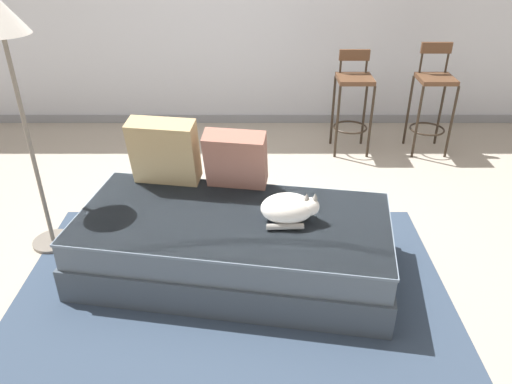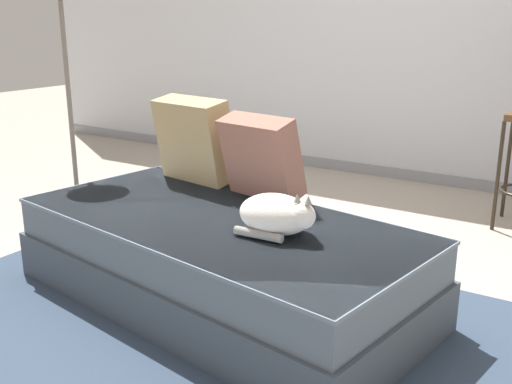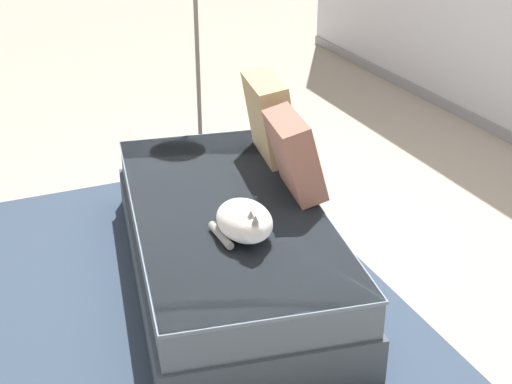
{
  "view_description": "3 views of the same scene",
  "coord_description": "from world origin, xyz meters",
  "px_view_note": "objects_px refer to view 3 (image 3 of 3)",
  "views": [
    {
      "loc": [
        0.14,
        -2.99,
        2.06
      ],
      "look_at": [
        0.15,
        -0.3,
        0.53
      ],
      "focal_mm": 35.0,
      "sensor_mm": 36.0,
      "label": 1
    },
    {
      "loc": [
        1.54,
        -2.49,
        1.3
      ],
      "look_at": [
        0.15,
        -0.3,
        0.53
      ],
      "focal_mm": 42.0,
      "sensor_mm": 36.0,
      "label": 2
    },
    {
      "loc": [
        2.94,
        -1.49,
        2.04
      ],
      "look_at": [
        0.15,
        -0.3,
        0.53
      ],
      "focal_mm": 50.0,
      "sensor_mm": 36.0,
      "label": 3
    }
  ],
  "objects_px": {
    "couch": "(226,240)",
    "throw_pillow_corner": "(270,117)",
    "cat": "(245,222)",
    "throw_pillow_middle": "(295,155)"
  },
  "relations": [
    {
      "from": "couch",
      "to": "throw_pillow_middle",
      "type": "distance_m",
      "value": 0.56
    },
    {
      "from": "throw_pillow_corner",
      "to": "cat",
      "type": "height_order",
      "value": "throw_pillow_corner"
    },
    {
      "from": "throw_pillow_corner",
      "to": "throw_pillow_middle",
      "type": "height_order",
      "value": "throw_pillow_corner"
    },
    {
      "from": "cat",
      "to": "couch",
      "type": "bearing_deg",
      "value": 173.76
    },
    {
      "from": "throw_pillow_corner",
      "to": "cat",
      "type": "relative_size",
      "value": 1.34
    },
    {
      "from": "throw_pillow_corner",
      "to": "throw_pillow_middle",
      "type": "distance_m",
      "value": 0.49
    },
    {
      "from": "throw_pillow_middle",
      "to": "cat",
      "type": "xyz_separation_m",
      "value": [
        0.33,
        -0.41,
        -0.13
      ]
    },
    {
      "from": "throw_pillow_corner",
      "to": "cat",
      "type": "bearing_deg",
      "value": -30.8
    },
    {
      "from": "couch",
      "to": "throw_pillow_corner",
      "type": "height_order",
      "value": "throw_pillow_corner"
    },
    {
      "from": "couch",
      "to": "throw_pillow_middle",
      "type": "relative_size",
      "value": 4.78
    }
  ]
}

